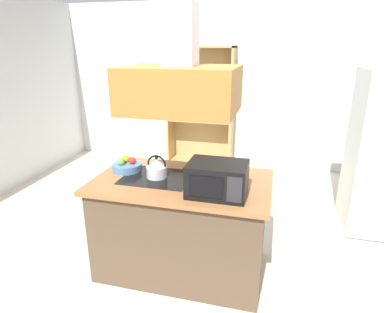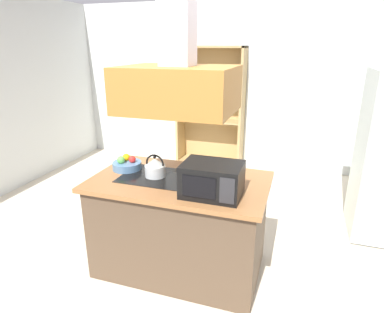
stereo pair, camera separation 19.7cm
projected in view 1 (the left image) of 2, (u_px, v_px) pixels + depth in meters
ground_plane at (187, 262)px, 3.24m from camera, size 7.80×7.80×0.00m
wall_back at (234, 86)px, 5.56m from camera, size 6.00×0.12×2.70m
kitchen_island at (182, 225)px, 3.04m from camera, size 1.54×0.92×0.90m
range_hood at (181, 76)px, 2.60m from camera, size 0.90×0.70×1.20m
dish_cabinet at (201, 114)px, 5.63m from camera, size 1.12×0.40×2.00m
kettle at (157, 168)px, 2.92m from camera, size 0.18×0.18×0.21m
cutting_board at (218, 175)px, 2.98m from camera, size 0.36×0.28×0.02m
microwave at (217, 179)px, 2.57m from camera, size 0.46×0.35×0.26m
fruit_bowl at (127, 166)px, 3.09m from camera, size 0.27×0.27×0.14m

